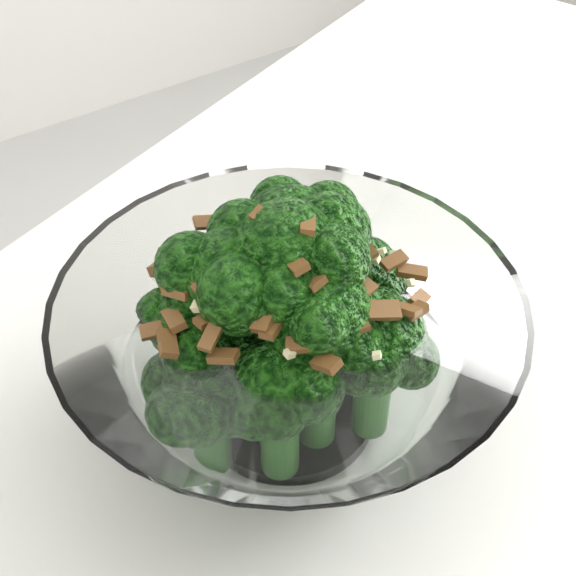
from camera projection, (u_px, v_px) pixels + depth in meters
table at (507, 568)px, 0.53m from camera, size 1.40×1.17×0.75m
broccoli_dish at (287, 347)px, 0.48m from camera, size 0.25×0.25×0.16m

